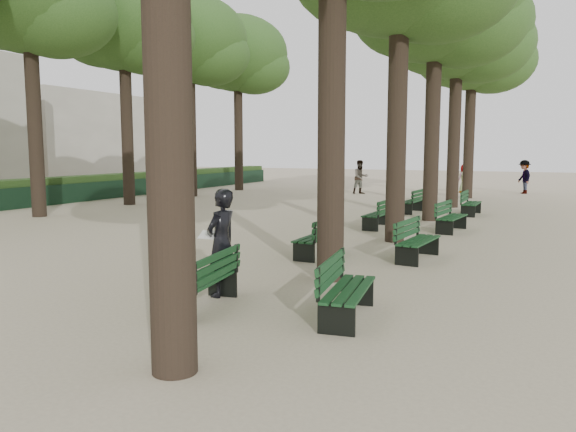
% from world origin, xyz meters
% --- Properties ---
extents(ground, '(120.00, 120.00, 0.00)m').
position_xyz_m(ground, '(0.00, 0.00, 0.00)').
color(ground, '#BCAC8E').
rests_on(ground, ground).
extents(tree_central_4, '(6.00, 6.00, 9.95)m').
position_xyz_m(tree_central_4, '(1.50, 18.00, 7.65)').
color(tree_central_4, '#33261C').
rests_on(tree_central_4, ground).
extents(tree_central_5, '(6.00, 6.00, 9.95)m').
position_xyz_m(tree_central_5, '(1.50, 23.00, 7.65)').
color(tree_central_5, '#33261C').
rests_on(tree_central_5, ground).
extents(tree_far_3, '(6.00, 6.00, 10.45)m').
position_xyz_m(tree_far_3, '(-12.00, 13.00, 8.14)').
color(tree_far_3, '#33261C').
rests_on(tree_far_3, ground).
extents(tree_far_4, '(6.00, 6.00, 10.45)m').
position_xyz_m(tree_far_4, '(-12.00, 18.00, 8.14)').
color(tree_far_4, '#33261C').
rests_on(tree_far_4, ground).
extents(tree_far_5, '(6.00, 6.00, 10.45)m').
position_xyz_m(tree_far_5, '(-12.00, 23.00, 8.14)').
color(tree_far_5, '#33261C').
rests_on(tree_far_5, ground).
extents(bench_left_0, '(0.81, 1.86, 0.92)m').
position_xyz_m(bench_left_0, '(0.37, 0.28, 0.27)').
color(bench_left_0, black).
rests_on(bench_left_0, ground).
extents(bench_left_1, '(0.59, 1.81, 0.92)m').
position_xyz_m(bench_left_1, '(0.37, 5.14, 0.27)').
color(bench_left_1, black).
rests_on(bench_left_1, ground).
extents(bench_left_2, '(0.64, 1.82, 0.92)m').
position_xyz_m(bench_left_2, '(0.37, 10.35, 0.27)').
color(bench_left_2, black).
rests_on(bench_left_2, ground).
extents(bench_left_3, '(0.68, 1.83, 0.92)m').
position_xyz_m(bench_left_3, '(0.37, 15.15, 0.27)').
color(bench_left_3, black).
rests_on(bench_left_3, ground).
extents(bench_right_0, '(0.80, 1.86, 0.92)m').
position_xyz_m(bench_right_0, '(2.63, 0.74, 0.27)').
color(bench_right_0, black).
rests_on(bench_right_0, ground).
extents(bench_right_1, '(0.74, 1.85, 0.92)m').
position_xyz_m(bench_right_1, '(2.63, 5.67, 0.27)').
color(bench_right_1, black).
rests_on(bench_right_1, ground).
extents(bench_right_2, '(0.76, 1.85, 0.92)m').
position_xyz_m(bench_right_2, '(2.63, 10.54, 0.27)').
color(bench_right_2, black).
rests_on(bench_right_2, ground).
extents(bench_right_3, '(0.61, 1.81, 0.92)m').
position_xyz_m(bench_right_3, '(2.63, 15.31, 0.27)').
color(bench_right_3, black).
rests_on(bench_right_3, ground).
extents(man_with_map, '(0.67, 0.78, 1.86)m').
position_xyz_m(man_with_map, '(0.23, 1.09, 0.93)').
color(man_with_map, black).
rests_on(man_with_map, ground).
extents(pedestrian_b, '(0.86, 1.27, 1.90)m').
position_xyz_m(pedestrian_b, '(4.02, 27.33, 0.95)').
color(pedestrian_b, '#262628').
rests_on(pedestrian_b, ground).
extents(pedestrian_d, '(0.80, 0.80, 1.64)m').
position_xyz_m(pedestrian_d, '(0.87, 26.60, 0.82)').
color(pedestrian_d, '#262628').
rests_on(pedestrian_d, ground).
extents(pedestrian_a, '(0.91, 0.92, 1.89)m').
position_xyz_m(pedestrian_a, '(-4.32, 23.30, 0.95)').
color(pedestrian_a, '#262628').
rests_on(pedestrian_a, ground).
extents(fence, '(0.08, 42.00, 0.90)m').
position_xyz_m(fence, '(-15.00, 11.00, 0.45)').
color(fence, black).
rests_on(fence, ground).
extents(hedge, '(1.20, 42.00, 1.20)m').
position_xyz_m(hedge, '(-15.70, 11.00, 0.60)').
color(hedge, '#1F3B14').
rests_on(hedge, ground).
extents(building_far, '(12.00, 16.00, 7.00)m').
position_xyz_m(building_far, '(-33.00, 30.00, 3.50)').
color(building_far, '#B7B2A3').
rests_on(building_far, ground).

